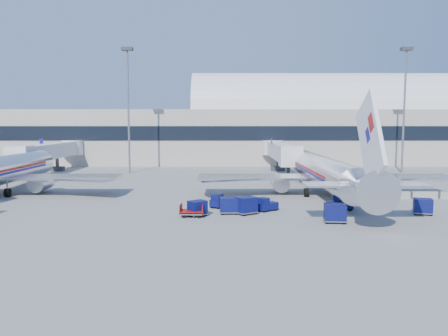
{
  "coord_description": "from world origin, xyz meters",
  "views": [
    {
      "loc": [
        -2.9,
        -49.62,
        8.98
      ],
      "look_at": [
        -2.75,
        6.0,
        3.33
      ],
      "focal_mm": 35.0,
      "sensor_mm": 36.0,
      "label": 1
    }
  ],
  "objects_px": {
    "tug_right": "(341,203)",
    "tug_left": "(219,201)",
    "mast_west": "(128,91)",
    "cart_train_c": "(197,208)",
    "airliner_main": "(326,172)",
    "jetbridge_near": "(280,151)",
    "barrier_mid": "(424,195)",
    "cart_train_b": "(229,205)",
    "jetbridge_mid": "(52,151)",
    "mast_east": "(405,91)",
    "cart_solo_near": "(335,213)",
    "cart_solo_far": "(423,206)",
    "tug_lead": "(266,205)",
    "barrier_near": "(397,195)",
    "cart_open_red": "(192,212)",
    "cart_train_a": "(246,205)"
  },
  "relations": [
    {
      "from": "tug_left",
      "to": "cart_open_red",
      "type": "relative_size",
      "value": 1.09
    },
    {
      "from": "jetbridge_mid",
      "to": "cart_train_c",
      "type": "xyz_separation_m",
      "value": [
        29.02,
        -38.48,
        -3.12
      ]
    },
    {
      "from": "mast_west",
      "to": "cart_train_c",
      "type": "relative_size",
      "value": 10.47
    },
    {
      "from": "tug_right",
      "to": "barrier_mid",
      "type": "bearing_deg",
      "value": 41.74
    },
    {
      "from": "cart_train_b",
      "to": "cart_solo_near",
      "type": "xyz_separation_m",
      "value": [
        9.59,
        -3.99,
        0.05
      ]
    },
    {
      "from": "jetbridge_mid",
      "to": "tug_left",
      "type": "relative_size",
      "value": 10.63
    },
    {
      "from": "tug_right",
      "to": "tug_left",
      "type": "xyz_separation_m",
      "value": [
        -12.84,
        1.3,
        0.01
      ]
    },
    {
      "from": "airliner_main",
      "to": "cart_solo_far",
      "type": "height_order",
      "value": "airliner_main"
    },
    {
      "from": "tug_right",
      "to": "tug_left",
      "type": "bearing_deg",
      "value": -172.88
    },
    {
      "from": "mast_east",
      "to": "tug_left",
      "type": "height_order",
      "value": "mast_east"
    },
    {
      "from": "cart_solo_near",
      "to": "cart_open_red",
      "type": "distance_m",
      "value": 13.44
    },
    {
      "from": "cart_solo_near",
      "to": "jetbridge_mid",
      "type": "bearing_deg",
      "value": 140.9
    },
    {
      "from": "airliner_main",
      "to": "cart_train_a",
      "type": "bearing_deg",
      "value": -132.95
    },
    {
      "from": "jetbridge_mid",
      "to": "barrier_near",
      "type": "xyz_separation_m",
      "value": [
        52.4,
        -28.81,
        -3.48
      ]
    },
    {
      "from": "cart_train_c",
      "to": "cart_open_red",
      "type": "distance_m",
      "value": 0.7
    },
    {
      "from": "cart_solo_near",
      "to": "cart_solo_far",
      "type": "height_order",
      "value": "cart_solo_near"
    },
    {
      "from": "jetbridge_mid",
      "to": "cart_solo_near",
      "type": "relative_size",
      "value": 13.02
    },
    {
      "from": "jetbridge_mid",
      "to": "cart_solo_near",
      "type": "xyz_separation_m",
      "value": [
        41.71,
        -41.42,
        -3.0
      ]
    },
    {
      "from": "barrier_mid",
      "to": "cart_solo_far",
      "type": "xyz_separation_m",
      "value": [
        -4.36,
        -9.07,
        0.4
      ]
    },
    {
      "from": "cart_train_b",
      "to": "airliner_main",
      "type": "bearing_deg",
      "value": 39.09
    },
    {
      "from": "jetbridge_mid",
      "to": "cart_train_c",
      "type": "distance_m",
      "value": 48.29
    },
    {
      "from": "tug_right",
      "to": "cart_solo_near",
      "type": "xyz_separation_m",
      "value": [
        -2.2,
        -6.11,
        0.25
      ]
    },
    {
      "from": "barrier_mid",
      "to": "tug_left",
      "type": "relative_size",
      "value": 1.16
    },
    {
      "from": "airliner_main",
      "to": "jetbridge_near",
      "type": "bearing_deg",
      "value": 95.22
    },
    {
      "from": "barrier_mid",
      "to": "tug_right",
      "type": "height_order",
      "value": "tug_right"
    },
    {
      "from": "mast_east",
      "to": "cart_train_b",
      "type": "xyz_separation_m",
      "value": [
        -32.29,
        -36.62,
        -13.91
      ]
    },
    {
      "from": "cart_train_a",
      "to": "cart_train_b",
      "type": "distance_m",
      "value": 1.74
    },
    {
      "from": "tug_lead",
      "to": "tug_right",
      "type": "xyz_separation_m",
      "value": [
        7.9,
        0.75,
        0.03
      ]
    },
    {
      "from": "barrier_near",
      "to": "cart_train_b",
      "type": "xyz_separation_m",
      "value": [
        -20.29,
        -8.62,
        0.43
      ]
    },
    {
      "from": "cart_solo_near",
      "to": "barrier_mid",
      "type": "bearing_deg",
      "value": 47.72
    },
    {
      "from": "barrier_mid",
      "to": "cart_train_b",
      "type": "xyz_separation_m",
      "value": [
        -23.59,
        -8.62,
        0.43
      ]
    },
    {
      "from": "tug_right",
      "to": "cart_solo_far",
      "type": "relative_size",
      "value": 1.16
    },
    {
      "from": "airliner_main",
      "to": "tug_right",
      "type": "distance_m",
      "value": 9.29
    },
    {
      "from": "jetbridge_near",
      "to": "jetbridge_mid",
      "type": "bearing_deg",
      "value": 180.0
    },
    {
      "from": "cart_train_a",
      "to": "cart_train_b",
      "type": "bearing_deg",
      "value": 139.96
    },
    {
      "from": "mast_west",
      "to": "jetbridge_mid",
      "type": "bearing_deg",
      "value": 176.79
    },
    {
      "from": "cart_solo_far",
      "to": "cart_train_c",
      "type": "bearing_deg",
      "value": -161.12
    },
    {
      "from": "airliner_main",
      "to": "jetbridge_mid",
      "type": "xyz_separation_m",
      "value": [
        -44.4,
        26.3,
        1.0
      ]
    },
    {
      "from": "tug_left",
      "to": "cart_open_red",
      "type": "bearing_deg",
      "value": -178.45
    },
    {
      "from": "tug_right",
      "to": "cart_open_red",
      "type": "xyz_separation_m",
      "value": [
        -15.37,
        -3.51,
        -0.24
      ]
    },
    {
      "from": "mast_west",
      "to": "tug_right",
      "type": "relative_size",
      "value": 9.08
    },
    {
      "from": "barrier_near",
      "to": "cart_open_red",
      "type": "xyz_separation_m",
      "value": [
        -23.87,
        -10.01,
        -0.01
      ]
    },
    {
      "from": "barrier_mid",
      "to": "cart_solo_near",
      "type": "bearing_deg",
      "value": -137.98
    },
    {
      "from": "tug_lead",
      "to": "tug_left",
      "type": "relative_size",
      "value": 0.94
    },
    {
      "from": "barrier_near",
      "to": "cart_solo_near",
      "type": "distance_m",
      "value": 16.54
    },
    {
      "from": "tug_lead",
      "to": "mast_west",
      "type": "bearing_deg",
      "value": 86.59
    },
    {
      "from": "jetbridge_mid",
      "to": "tug_right",
      "type": "distance_m",
      "value": 56.43
    },
    {
      "from": "jetbridge_mid",
      "to": "cart_train_a",
      "type": "xyz_separation_m",
      "value": [
        33.84,
        -37.65,
        -3.01
      ]
    },
    {
      "from": "cart_train_c",
      "to": "cart_solo_far",
      "type": "distance_m",
      "value": 22.33
    },
    {
      "from": "tug_left",
      "to": "cart_train_a",
      "type": "xyz_separation_m",
      "value": [
        2.77,
        -3.64,
        0.23
      ]
    }
  ]
}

